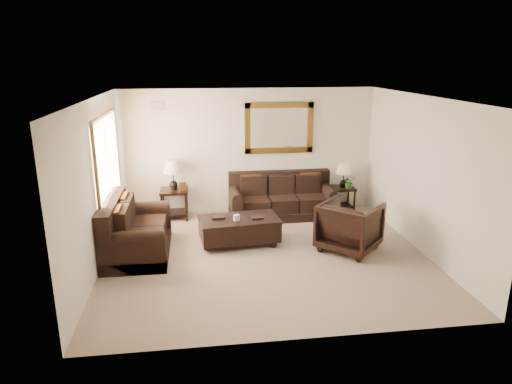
{
  "coord_description": "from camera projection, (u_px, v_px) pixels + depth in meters",
  "views": [
    {
      "loc": [
        -1.15,
        -7.23,
        3.31
      ],
      "look_at": [
        -0.09,
        0.6,
        0.98
      ],
      "focal_mm": 32.0,
      "sensor_mm": 36.0,
      "label": 1
    }
  ],
  "objects": [
    {
      "name": "room",
      "position": [
        266.0,
        180.0,
        7.57
      ],
      "size": [
        5.51,
        5.01,
        2.71
      ],
      "color": "#846C5B",
      "rests_on": "ground"
    },
    {
      "name": "sofa",
      "position": [
        282.0,
        200.0,
        9.9
      ],
      "size": [
        2.25,
        0.97,
        0.92
      ],
      "color": "black",
      "rests_on": "room"
    },
    {
      "name": "potted_plant",
      "position": [
        349.0,
        183.0,
        10.07
      ],
      "size": [
        0.35,
        0.36,
        0.22
      ],
      "primitive_type": "imported",
      "rotation": [
        0.0,
        0.0,
        0.39
      ],
      "color": "#28581E",
      "rests_on": "end_table_right"
    },
    {
      "name": "window",
      "position": [
        107.0,
        162.0,
        8.02
      ],
      "size": [
        0.07,
        1.96,
        1.66
      ],
      "color": "white",
      "rests_on": "room"
    },
    {
      "name": "loveseat",
      "position": [
        134.0,
        234.0,
        7.92
      ],
      "size": [
        1.05,
        1.77,
        1.0
      ],
      "rotation": [
        0.0,
        0.0,
        1.57
      ],
      "color": "black",
      "rests_on": "room"
    },
    {
      "name": "air_vent",
      "position": [
        157.0,
        106.0,
        9.4
      ],
      "size": [
        0.25,
        0.02,
        0.18
      ],
      "primitive_type": "cube",
      "color": "#999999",
      "rests_on": "room"
    },
    {
      "name": "end_table_left",
      "position": [
        173.0,
        180.0,
        9.57
      ],
      "size": [
        0.58,
        0.58,
        1.28
      ],
      "color": "black",
      "rests_on": "room"
    },
    {
      "name": "armchair",
      "position": [
        350.0,
        224.0,
        8.06
      ],
      "size": [
        1.29,
        1.29,
        0.97
      ],
      "primitive_type": "imported",
      "rotation": [
        0.0,
        0.0,
        2.39
      ],
      "color": "black",
      "rests_on": "floor"
    },
    {
      "name": "coffee_table",
      "position": [
        239.0,
        228.0,
        8.39
      ],
      "size": [
        1.51,
        0.92,
        0.61
      ],
      "rotation": [
        0.0,
        0.0,
        0.1
      ],
      "color": "black",
      "rests_on": "room"
    },
    {
      "name": "mirror",
      "position": [
        279.0,
        128.0,
        9.86
      ],
      "size": [
        1.5,
        0.06,
        1.1
      ],
      "color": "#49310E",
      "rests_on": "room"
    },
    {
      "name": "end_table_right",
      "position": [
        343.0,
        180.0,
        10.13
      ],
      "size": [
        0.49,
        0.49,
        1.08
      ],
      "color": "black",
      "rests_on": "room"
    }
  ]
}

